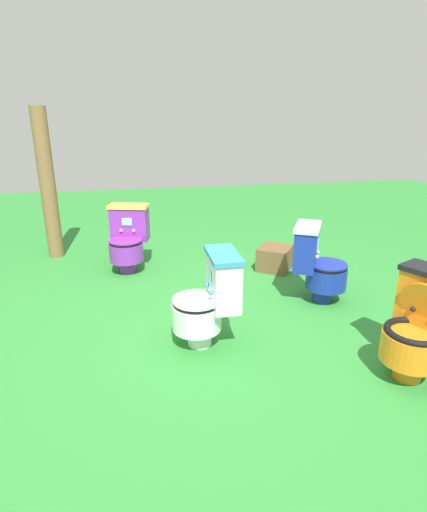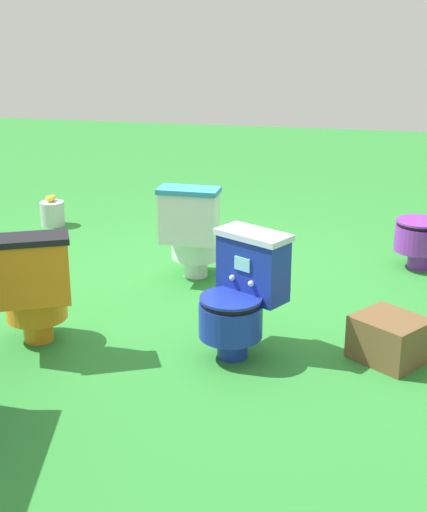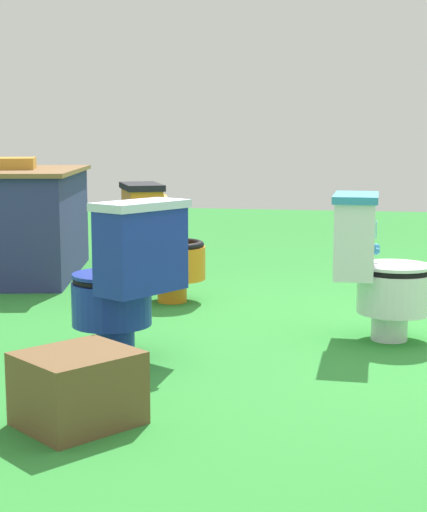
{
  "view_description": "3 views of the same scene",
  "coord_description": "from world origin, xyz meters",
  "px_view_note": "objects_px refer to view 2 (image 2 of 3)",
  "views": [
    {
      "loc": [
        2.83,
        -0.62,
        1.65
      ],
      "look_at": [
        -0.38,
        0.07,
        0.51
      ],
      "focal_mm": 28.38,
      "sensor_mm": 36.0,
      "label": 1
    },
    {
      "loc": [
        -1.03,
        5.0,
        2.01
      ],
      "look_at": [
        -0.09,
        0.38,
        0.36
      ],
      "focal_mm": 52.42,
      "sensor_mm": 36.0,
      "label": 2
    },
    {
      "loc": [
        -3.84,
        -0.0,
        1.02
      ],
      "look_at": [
        -0.52,
        0.61,
        0.5
      ],
      "focal_mm": 56.38,
      "sensor_mm": 36.0,
      "label": 3
    }
  ],
  "objects_px": {
    "small_crate": "(389,339)",
    "lemon_bucket": "(52,213)",
    "toilet_blue": "(241,295)",
    "toilet_white": "(193,232)",
    "toilet_orange": "(34,288)"
  },
  "relations": [
    {
      "from": "small_crate",
      "to": "lemon_bucket",
      "type": "height_order",
      "value": "lemon_bucket"
    },
    {
      "from": "toilet_orange",
      "to": "toilet_white",
      "type": "bearing_deg",
      "value": 37.97
    },
    {
      "from": "toilet_orange",
      "to": "small_crate",
      "type": "relative_size",
      "value": 1.91
    },
    {
      "from": "toilet_white",
      "to": "lemon_bucket",
      "type": "relative_size",
      "value": 2.63
    },
    {
      "from": "toilet_white",
      "to": "toilet_blue",
      "type": "bearing_deg",
      "value": -63.11
    },
    {
      "from": "toilet_blue",
      "to": "small_crate",
      "type": "distance_m",
      "value": 0.9
    },
    {
      "from": "toilet_blue",
      "to": "toilet_white",
      "type": "height_order",
      "value": "same"
    },
    {
      "from": "toilet_blue",
      "to": "toilet_orange",
      "type": "height_order",
      "value": "same"
    },
    {
      "from": "lemon_bucket",
      "to": "small_crate",
      "type": "bearing_deg",
      "value": 144.35
    },
    {
      "from": "toilet_white",
      "to": "small_crate",
      "type": "height_order",
      "value": "toilet_white"
    },
    {
      "from": "toilet_blue",
      "to": "toilet_white",
      "type": "relative_size",
      "value": 1.0
    },
    {
      "from": "toilet_orange",
      "to": "lemon_bucket",
      "type": "distance_m",
      "value": 2.55
    },
    {
      "from": "small_crate",
      "to": "lemon_bucket",
      "type": "xyz_separation_m",
      "value": [
        2.99,
        -2.14,
        -0.01
      ]
    },
    {
      "from": "toilet_orange",
      "to": "lemon_bucket",
      "type": "xyz_separation_m",
      "value": [
        0.91,
        -2.37,
        -0.26
      ]
    },
    {
      "from": "toilet_white",
      "to": "small_crate",
      "type": "distance_m",
      "value": 1.77
    }
  ]
}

